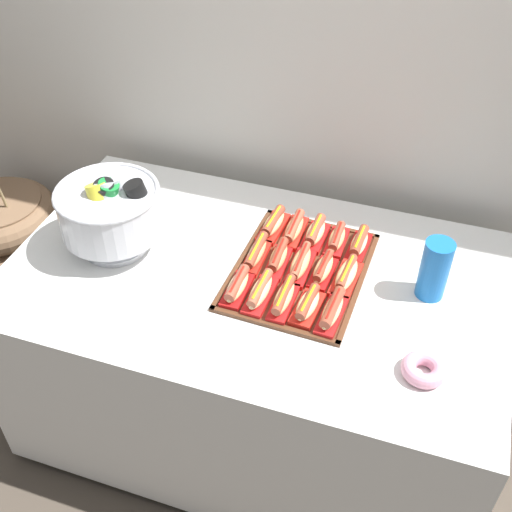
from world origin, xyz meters
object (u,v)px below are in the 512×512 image
(hot_dog_7, at_px, (300,264))
(hot_dog_8, at_px, (323,269))
(hot_dog_1, at_px, (260,292))
(cup_stack, at_px, (435,269))
(hot_dog_11, at_px, (294,229))
(hot_dog_14, at_px, (359,244))
(hot_dog_2, at_px, (284,298))
(hot_dog_6, at_px, (278,258))
(hot_dog_9, at_px, (346,276))
(hot_dog_13, at_px, (337,239))
(buffet_table, at_px, (255,348))
(hot_dog_10, at_px, (273,224))
(serving_tray, at_px, (300,271))
(hot_dog_3, at_px, (308,305))
(hot_dog_12, at_px, (315,233))
(hot_dog_5, at_px, (256,253))
(hot_dog_0, at_px, (237,286))
(punch_bowl, at_px, (110,210))
(hot_dog_4, at_px, (332,311))
(donut, at_px, (424,369))
(floor_vase, at_px, (13,255))

(hot_dog_7, bearing_deg, hot_dog_8, -2.18)
(hot_dog_1, bearing_deg, cup_stack, 21.85)
(hot_dog_11, height_order, hot_dog_14, hot_dog_14)
(hot_dog_2, bearing_deg, hot_dog_6, 112.26)
(hot_dog_8, bearing_deg, hot_dog_9, -2.18)
(hot_dog_11, distance_m, hot_dog_13, 0.15)
(buffet_table, distance_m, hot_dog_10, 0.46)
(buffet_table, bearing_deg, hot_dog_8, 12.98)
(serving_tray, height_order, hot_dog_2, hot_dog_2)
(buffet_table, height_order, hot_dog_3, hot_dog_3)
(hot_dog_6, relative_size, hot_dog_8, 1.01)
(hot_dog_11, relative_size, hot_dog_12, 1.13)
(hot_dog_10, distance_m, hot_dog_13, 0.23)
(hot_dog_5, height_order, hot_dog_11, hot_dog_5)
(hot_dog_0, xyz_separation_m, hot_dog_12, (0.16, 0.32, 0.00))
(hot_dog_5, distance_m, hot_dog_13, 0.28)
(hot_dog_6, relative_size, hot_dog_7, 0.90)
(hot_dog_9, relative_size, punch_bowl, 0.53)
(hot_dog_3, bearing_deg, buffet_table, 150.23)
(hot_dog_0, relative_size, hot_dog_10, 0.92)
(serving_tray, distance_m, hot_dog_0, 0.23)
(hot_dog_8, bearing_deg, hot_dog_5, 177.82)
(hot_dog_9, relative_size, hot_dog_10, 1.01)
(hot_dog_3, relative_size, hot_dog_10, 0.90)
(hot_dog_12, distance_m, punch_bowl, 0.68)
(hot_dog_9, bearing_deg, hot_dog_2, -134.45)
(buffet_table, bearing_deg, hot_dog_1, -64.12)
(hot_dog_0, bearing_deg, hot_dog_5, 87.82)
(hot_dog_13, distance_m, punch_bowl, 0.75)
(hot_dog_3, bearing_deg, hot_dog_2, 177.82)
(hot_dog_1, height_order, hot_dog_3, hot_dog_1)
(hot_dog_11, xyz_separation_m, hot_dog_12, (0.07, -0.00, 0.00))
(serving_tray, relative_size, hot_dog_1, 3.08)
(hot_dog_11, bearing_deg, hot_dog_6, -92.18)
(hot_dog_7, distance_m, hot_dog_9, 0.15)
(hot_dog_4, bearing_deg, hot_dog_0, 177.82)
(hot_dog_5, relative_size, donut, 1.41)
(floor_vase, xyz_separation_m, hot_dog_1, (1.30, -0.39, 0.53))
(floor_vase, distance_m, hot_dog_2, 1.53)
(hot_dog_8, bearing_deg, hot_dog_13, 87.82)
(hot_dog_12, bearing_deg, punch_bowl, -159.28)
(buffet_table, bearing_deg, hot_dog_2, -41.44)
(hot_dog_12, relative_size, hot_dog_14, 0.99)
(serving_tray, distance_m, hot_dog_3, 0.18)
(hot_dog_14, xyz_separation_m, punch_bowl, (-0.77, -0.23, 0.12))
(buffet_table, xyz_separation_m, hot_dog_12, (0.14, 0.22, 0.40))
(buffet_table, height_order, punch_bowl, punch_bowl)
(hot_dog_1, xyz_separation_m, donut, (0.51, -0.13, -0.02))
(hot_dog_13, distance_m, hot_dog_14, 0.08)
(hot_dog_7, xyz_separation_m, hot_dog_13, (0.08, 0.16, -0.00))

